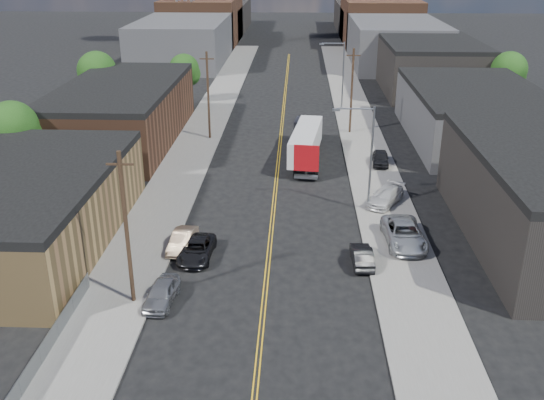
# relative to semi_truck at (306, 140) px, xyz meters

# --- Properties ---
(ground) EXTENTS (260.00, 260.00, 0.00)m
(ground) POSITION_rel_semi_truck_xyz_m (-2.82, 21.60, -2.06)
(ground) COLOR black
(ground) RESTS_ON ground
(centerline) EXTENTS (0.32, 120.00, 0.01)m
(centerline) POSITION_rel_semi_truck_xyz_m (-2.82, 6.60, -2.05)
(centerline) COLOR gold
(centerline) RESTS_ON ground
(sidewalk_left) EXTENTS (5.00, 140.00, 0.15)m
(sidewalk_left) POSITION_rel_semi_truck_xyz_m (-12.32, 6.60, -1.98)
(sidewalk_left) COLOR slate
(sidewalk_left) RESTS_ON ground
(sidewalk_right) EXTENTS (5.00, 140.00, 0.15)m
(sidewalk_right) POSITION_rel_semi_truck_xyz_m (6.68, 6.60, -1.98)
(sidewalk_right) COLOR slate
(sidewalk_right) RESTS_ON ground
(warehouse_tan) EXTENTS (12.00, 22.00, 5.60)m
(warehouse_tan) POSITION_rel_semi_truck_xyz_m (-20.82, -20.40, 0.74)
(warehouse_tan) COLOR olive
(warehouse_tan) RESTS_ON ground
(warehouse_brown) EXTENTS (12.00, 26.00, 6.60)m
(warehouse_brown) POSITION_rel_semi_truck_xyz_m (-20.82, 5.60, 1.24)
(warehouse_brown) COLOR #4C2E1E
(warehouse_brown) RESTS_ON ground
(industrial_right_b) EXTENTS (14.00, 24.00, 6.10)m
(industrial_right_b) POSITION_rel_semi_truck_xyz_m (19.18, 7.60, 0.99)
(industrial_right_b) COLOR #3C3C3F
(industrial_right_b) RESTS_ON ground
(industrial_right_c) EXTENTS (14.00, 22.00, 7.60)m
(industrial_right_c) POSITION_rel_semi_truck_xyz_m (19.18, 33.60, 1.74)
(industrial_right_c) COLOR black
(industrial_right_c) RESTS_ON ground
(skyline_left_a) EXTENTS (16.00, 30.00, 8.00)m
(skyline_left_a) POSITION_rel_semi_truck_xyz_m (-22.82, 56.60, 1.94)
(skyline_left_a) COLOR #3C3C3F
(skyline_left_a) RESTS_ON ground
(skyline_right_a) EXTENTS (16.00, 30.00, 8.00)m
(skyline_right_a) POSITION_rel_semi_truck_xyz_m (17.18, 56.60, 1.94)
(skyline_right_a) COLOR #3C3C3F
(skyline_right_a) RESTS_ON ground
(skyline_left_b) EXTENTS (16.00, 26.00, 10.00)m
(skyline_left_b) POSITION_rel_semi_truck_xyz_m (-22.82, 81.60, 2.94)
(skyline_left_b) COLOR #4C2E1E
(skyline_left_b) RESTS_ON ground
(skyline_right_b) EXTENTS (16.00, 26.00, 10.00)m
(skyline_right_b) POSITION_rel_semi_truck_xyz_m (17.18, 81.60, 2.94)
(skyline_right_b) COLOR #4C2E1E
(skyline_right_b) RESTS_ON ground
(skyline_left_c) EXTENTS (16.00, 40.00, 7.00)m
(skyline_left_c) POSITION_rel_semi_truck_xyz_m (-22.82, 101.60, 1.44)
(skyline_left_c) COLOR black
(skyline_left_c) RESTS_ON ground
(skyline_right_c) EXTENTS (16.00, 40.00, 7.00)m
(skyline_right_c) POSITION_rel_semi_truck_xyz_m (17.18, 101.60, 1.44)
(skyline_right_c) COLOR black
(skyline_right_c) RESTS_ON ground
(streetlight_near) EXTENTS (3.39, 0.25, 9.00)m
(streetlight_near) POSITION_rel_semi_truck_xyz_m (4.78, -13.40, 3.27)
(streetlight_near) COLOR gray
(streetlight_near) RESTS_ON ground
(streetlight_far) EXTENTS (3.39, 0.25, 9.00)m
(streetlight_far) POSITION_rel_semi_truck_xyz_m (4.78, 21.60, 3.27)
(streetlight_far) COLOR gray
(streetlight_far) RESTS_ON ground
(utility_pole_left_near) EXTENTS (1.60, 0.26, 10.00)m
(utility_pole_left_near) POSITION_rel_semi_truck_xyz_m (-11.02, -28.40, 3.08)
(utility_pole_left_near) COLOR black
(utility_pole_left_near) RESTS_ON ground
(utility_pole_left_far) EXTENTS (1.60, 0.26, 10.00)m
(utility_pole_left_far) POSITION_rel_semi_truck_xyz_m (-11.02, 6.60, 3.08)
(utility_pole_left_far) COLOR black
(utility_pole_left_far) RESTS_ON ground
(utility_pole_right) EXTENTS (1.60, 0.26, 10.00)m
(utility_pole_right) POSITION_rel_semi_truck_xyz_m (5.38, 9.60, 3.08)
(utility_pole_right) COLOR black
(utility_pole_right) RESTS_ON ground
(chainlink_fence) EXTENTS (0.05, 16.00, 1.22)m
(chainlink_fence) POSITION_rel_semi_truck_xyz_m (-14.32, -34.90, -1.40)
(chainlink_fence) COLOR slate
(chainlink_fence) RESTS_ON ground
(tree_left_near) EXTENTS (4.85, 4.76, 7.91)m
(tree_left_near) POSITION_rel_semi_truck_xyz_m (-26.76, -8.40, 3.12)
(tree_left_near) COLOR black
(tree_left_near) RESTS_ON ground
(tree_left_mid) EXTENTS (5.10, 5.04, 8.37)m
(tree_left_mid) POSITION_rel_semi_truck_xyz_m (-26.76, 16.60, 3.42)
(tree_left_mid) COLOR black
(tree_left_mid) RESTS_ON ground
(tree_left_far) EXTENTS (4.35, 4.20, 6.97)m
(tree_left_far) POSITION_rel_semi_truck_xyz_m (-16.76, 23.60, 2.51)
(tree_left_far) COLOR black
(tree_left_far) RESTS_ON ground
(tree_right_far) EXTENTS (4.85, 4.76, 7.91)m
(tree_right_far) POSITION_rel_semi_truck_xyz_m (27.24, 21.60, 3.12)
(tree_right_far) COLOR black
(tree_right_far) RESTS_ON ground
(semi_truck) EXTENTS (3.66, 14.10, 3.62)m
(semi_truck) POSITION_rel_semi_truck_xyz_m (0.00, 0.00, 0.00)
(semi_truck) COLOR beige
(semi_truck) RESTS_ON ground
(car_left_a) EXTENTS (1.99, 4.22, 1.40)m
(car_left_a) POSITION_rel_semi_truck_xyz_m (-9.22, -28.40, -1.36)
(car_left_a) COLOR gray
(car_left_a) RESTS_ON ground
(car_left_b) EXTENTS (1.82, 4.27, 1.37)m
(car_left_b) POSITION_rel_semi_truck_xyz_m (-9.22, -21.06, -1.38)
(car_left_b) COLOR #90765E
(car_left_b) RESTS_ON ground
(car_left_c) EXTENTS (2.41, 4.88, 1.33)m
(car_left_c) POSITION_rel_semi_truck_xyz_m (-7.96, -22.40, -1.39)
(car_left_c) COLOR black
(car_left_c) RESTS_ON ground
(car_right_oncoming) EXTENTS (1.50, 3.98, 1.30)m
(car_right_oncoming) POSITION_rel_semi_truck_xyz_m (3.78, -22.83, -1.41)
(car_right_oncoming) COLOR black
(car_right_oncoming) RESTS_ON ground
(car_right_lot_a) EXTENTS (3.00, 6.07, 1.66)m
(car_right_lot_a) POSITION_rel_semi_truck_xyz_m (7.16, -19.82, -1.08)
(car_right_lot_a) COLOR #BABEC0
(car_right_lot_a) RESTS_ON sidewalk_right
(car_right_lot_b) EXTENTS (4.11, 5.06, 1.38)m
(car_right_lot_b) POSITION_rel_semi_truck_xyz_m (6.78, -12.19, -1.22)
(car_right_lot_b) COLOR silver
(car_right_lot_b) RESTS_ON sidewalk_right
(car_right_lot_c) EXTENTS (1.95, 4.11, 1.36)m
(car_right_lot_c) POSITION_rel_semi_truck_xyz_m (7.60, -1.99, -1.23)
(car_right_lot_c) COLOR black
(car_right_lot_c) RESTS_ON sidewalk_right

